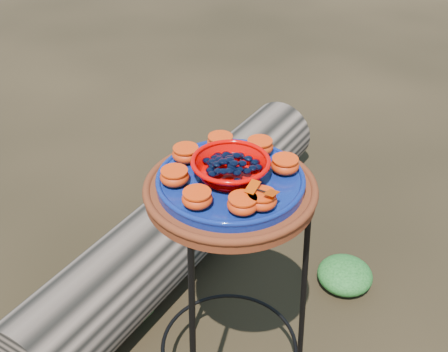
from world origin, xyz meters
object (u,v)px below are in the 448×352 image
plant_stand (230,298)px  terracotta_saucer (230,191)px  driftwood_log (185,220)px  cobalt_plate (231,182)px  red_bowl (231,169)px

plant_stand → terracotta_saucer: 0.37m
terracotta_saucer → driftwood_log: terracotta_saucer is taller
terracotta_saucer → driftwood_log: size_ratio=0.25×
plant_stand → terracotta_saucer: bearing=0.0°
plant_stand → cobalt_plate: bearing=0.0°
red_bowl → driftwood_log: red_bowl is taller
plant_stand → driftwood_log: (0.19, 0.59, -0.20)m
cobalt_plate → red_bowl: size_ratio=2.00×
red_bowl → driftwood_log: (0.19, 0.59, -0.63)m
terracotta_saucer → cobalt_plate: size_ratio=1.17×
terracotta_saucer → red_bowl: (0.00, 0.00, 0.06)m
red_bowl → driftwood_log: 0.88m
terracotta_saucer → cobalt_plate: (0.00, 0.00, 0.03)m
plant_stand → cobalt_plate: (0.00, 0.00, 0.40)m
terracotta_saucer → red_bowl: red_bowl is taller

